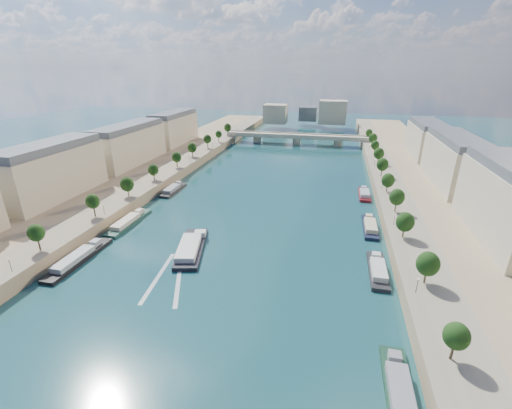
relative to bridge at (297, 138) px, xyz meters
The scene contains 17 objects.
ground 138.32m from the bridge, 90.00° to the right, with size 700.00×700.00×0.00m, color #0E3A3D.
quay_left 155.87m from the bridge, 117.51° to the right, with size 44.00×520.00×5.00m, color #9E8460.
quay_right 155.87m from the bridge, 62.49° to the right, with size 44.00×520.00×5.00m, color #9E8460.
pave_left 149.52m from the bridge, 112.41° to the right, with size 14.00×520.00×0.10m, color gray.
pave_right 149.52m from the bridge, 67.59° to the right, with size 14.00×520.00×0.10m, color gray.
trees_left 147.01m from the bridge, 111.99° to the right, with size 4.80×268.80×8.26m.
trees_right 139.63m from the bridge, 66.78° to the right, with size 4.80×268.80×8.26m.
lamps_left 157.27m from the bridge, 109.50° to the right, with size 0.36×200.36×4.28m.
lamps_right 143.22m from the bridge, 68.49° to the right, with size 0.36×200.36×4.28m.
buildings_left 152.60m from the bridge, 123.96° to the right, with size 16.00×226.00×23.20m.
buildings_right 152.60m from the bridge, 56.04° to the right, with size 16.00×226.00×23.20m.
skyline 81.92m from the bridge, 87.75° to the left, with size 79.00×42.00×22.00m.
bridge is the anchor object (origin of this frame).
tour_barge 178.44m from the bridge, 94.42° to the right, with size 13.85×27.72×3.70m.
wake 195.05m from the bridge, 94.04° to the right, with size 13.80×25.95×0.04m.
moored_barges_left 194.00m from the bridge, 103.57° to the right, with size 5.00×160.22×3.60m.
moored_barges_right 191.03m from the bridge, 76.22° to the right, with size 5.00×162.84×3.60m.
Camera 1 is at (30.08, -32.17, 56.66)m, focal length 24.00 mm.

